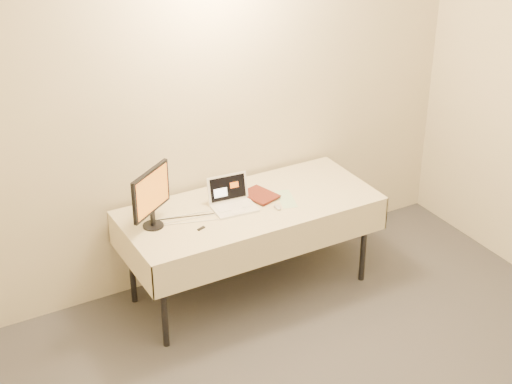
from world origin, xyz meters
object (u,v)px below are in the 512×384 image
monitor (151,194)px  book (251,186)px  table (250,212)px  laptop (232,200)px

monitor → book: (0.75, -0.01, -0.12)m
table → laptop: 0.17m
table → book: book is taller
laptop → monitor: (-0.60, 0.01, 0.20)m
table → book: (0.03, 0.04, 0.19)m
table → book: 0.20m
table → laptop: size_ratio=5.76×
laptop → book: (0.15, -0.00, 0.08)m
laptop → monitor: 0.63m
monitor → table: bearing=-39.3°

